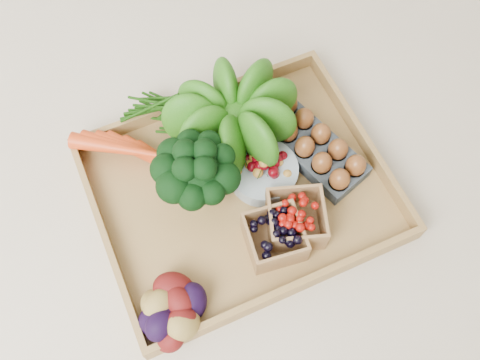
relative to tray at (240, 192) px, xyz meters
name	(u,v)px	position (x,y,z in m)	size (l,w,h in m)	color
ground	(240,193)	(0.00, 0.00, -0.01)	(4.00, 4.00, 0.00)	beige
tray	(240,192)	(0.00, 0.00, 0.00)	(0.55, 0.45, 0.01)	#9F7A42
carrots	(159,159)	(-0.12, 0.11, 0.03)	(0.22, 0.16, 0.05)	red
lettuce	(234,113)	(0.04, 0.12, 0.09)	(0.17, 0.17, 0.17)	#0E460A
broccoli	(198,181)	(-0.08, 0.02, 0.07)	(0.15, 0.15, 0.12)	black
cherry_bowl	(263,172)	(0.05, 0.01, 0.03)	(0.14, 0.14, 0.04)	#8C9EA5
egg_carton	(303,140)	(0.16, 0.04, 0.02)	(0.10, 0.28, 0.03)	#394148
potatoes	(169,313)	(-0.21, -0.18, 0.05)	(0.16, 0.16, 0.09)	#480C0B
punnet_blackberry	(274,237)	(0.01, -0.13, 0.04)	(0.10, 0.10, 0.07)	black
punnet_raspberry	(296,219)	(0.06, -0.11, 0.04)	(0.10, 0.10, 0.07)	maroon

